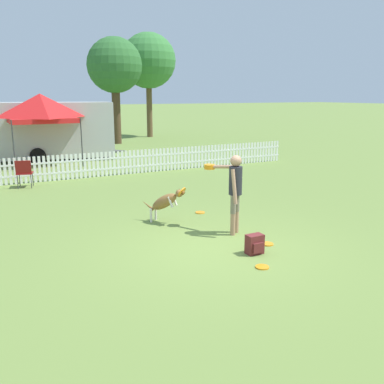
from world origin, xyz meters
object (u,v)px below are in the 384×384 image
backpack_on_grass (255,244)px  equipment_trailer (52,130)px  leaping_dog (165,201)px  frisbee_near_dog (200,212)px  frisbee_midfield (267,244)px  canopy_tent_main (41,108)px  handler_person (233,184)px  frisbee_near_handler (262,267)px  tree_left_grove (115,66)px  folding_chair_center (24,171)px  tree_right_grove (148,61)px

backpack_on_grass → equipment_trailer: bearing=94.0°
backpack_on_grass → leaping_dog: bearing=104.1°
frisbee_near_dog → frisbee_midfield: (0.05, -2.69, 0.00)m
backpack_on_grass → equipment_trailer: 14.35m
leaping_dog → frisbee_midfield: leaping_dog is taller
leaping_dog → canopy_tent_main: 10.49m
handler_person → canopy_tent_main: 11.88m
frisbee_near_dog → canopy_tent_main: 10.40m
frisbee_near_handler → tree_left_grove: bearing=78.6°
equipment_trailer → folding_chair_center: bearing=-98.3°
frisbee_near_dog → equipment_trailer: 11.46m
backpack_on_grass → canopy_tent_main: 13.16m
frisbee_near_dog → backpack_on_grass: backpack_on_grass is taller
frisbee_near_handler → frisbee_midfield: bearing=47.8°
backpack_on_grass → folding_chair_center: 8.78m
canopy_tent_main → tree_right_grove: (8.75, 9.25, 2.77)m
handler_person → leaping_dog: 1.76m
frisbee_midfield → backpack_on_grass: 0.63m
frisbee_midfield → canopy_tent_main: 12.99m
frisbee_near_handler → frisbee_midfield: 1.21m
handler_person → backpack_on_grass: bearing=-138.7°
folding_chair_center → equipment_trailer: size_ratio=0.14×
folding_chair_center → frisbee_midfield: bearing=129.2°
frisbee_near_handler → backpack_on_grass: 0.69m
handler_person → tree_left_grove: bearing=44.6°
frisbee_near_handler → tree_left_grove: (3.97, 19.68, 4.54)m
frisbee_near_dog → canopy_tent_main: size_ratio=0.08×
handler_person → equipment_trailer: 13.10m
tree_left_grove → tree_right_grove: tree_right_grove is taller
tree_left_grove → tree_right_grove: (3.42, 3.05, 0.60)m
frisbee_midfield → backpack_on_grass: backpack_on_grass is taller
frisbee_near_handler → frisbee_near_dog: bearing=77.9°
tree_left_grove → tree_right_grove: size_ratio=0.88×
handler_person → frisbee_near_dog: (0.17, 1.74, -1.07)m
leaping_dog → backpack_on_grass: (0.65, -2.60, -0.33)m
tree_right_grove → leaping_dog: bearing=-111.7°
handler_person → tree_right_grove: bearing=37.3°
backpack_on_grass → frisbee_near_dog: bearing=80.8°
frisbee_near_handler → tree_right_grove: tree_right_grove is taller
frisbee_near_handler → folding_chair_center: folding_chair_center is taller
handler_person → canopy_tent_main: bearing=64.8°
equipment_trailer → tree_left_grove: tree_left_grove is taller
handler_person → backpack_on_grass: 1.56m
canopy_tent_main → equipment_trailer: 1.84m
frisbee_near_dog → tree_left_grove: bearing=78.7°
frisbee_midfield → tree_right_grove: (6.58, 21.83, 5.14)m
frisbee_near_dog → canopy_tent_main: (-2.12, 9.90, 2.37)m
leaping_dog → tree_right_grove: (7.76, 19.52, 4.64)m
leaping_dog → tree_left_grove: (4.35, 16.48, 4.03)m
frisbee_midfield → equipment_trailer: bearing=96.2°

